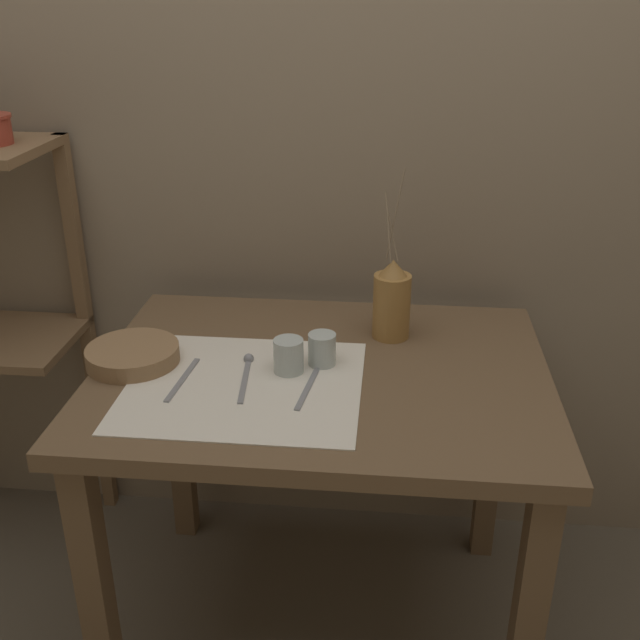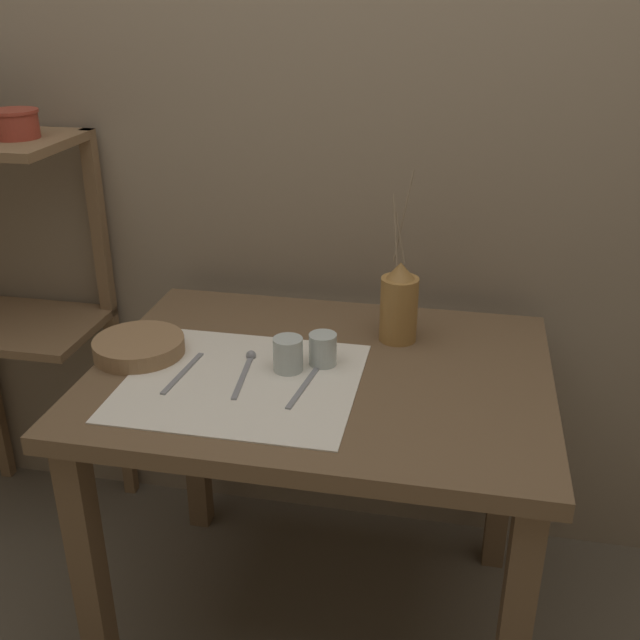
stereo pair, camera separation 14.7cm
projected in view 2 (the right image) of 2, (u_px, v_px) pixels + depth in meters
The scene contains 13 objects.
ground_plane at pixel (321, 621), 2.00m from camera, with size 12.00×12.00×0.00m, color brown.
stone_wall_back at pixel (359, 134), 1.95m from camera, with size 7.00×0.06×2.40m.
wooden_table at pixel (321, 412), 1.73m from camera, with size 1.02×0.78×0.77m.
wooden_shelf_unit at pixel (10, 264), 2.12m from camera, with size 0.49×0.34×1.20m.
linen_cloth at pixel (242, 381), 1.63m from camera, with size 0.51×0.45×0.00m.
pitcher_with_flowers at pixel (399, 304), 1.79m from camera, with size 0.09×0.09×0.41m.
wooden_bowl at pixel (139, 347), 1.74m from camera, with size 0.21×0.21×0.04m.
glass_tumbler_near at pixel (288, 354), 1.66m from camera, with size 0.07×0.07×0.08m.
glass_tumbler_far at pixel (323, 349), 1.69m from camera, with size 0.06×0.06×0.07m.
knife_center at pixel (183, 373), 1.66m from camera, with size 0.03×0.19×0.00m.
spoon_inner at pixel (248, 364), 1.69m from camera, with size 0.04×0.21×0.02m.
spoon_outer at pixel (313, 373), 1.65m from camera, with size 0.04×0.21×0.02m.
metal_pot_small at pixel (14, 123), 1.89m from camera, with size 0.13×0.13×0.07m.
Camera 2 is at (0.29, -1.46, 1.57)m, focal length 42.00 mm.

